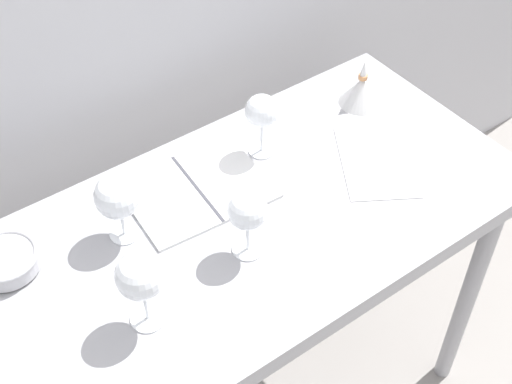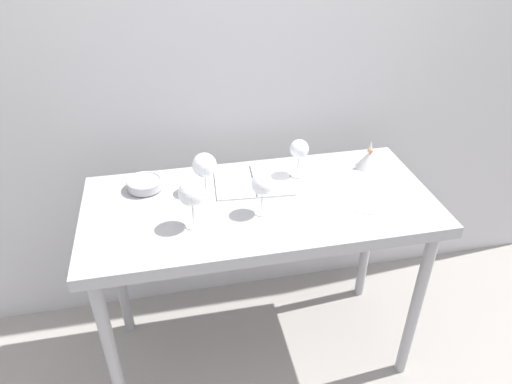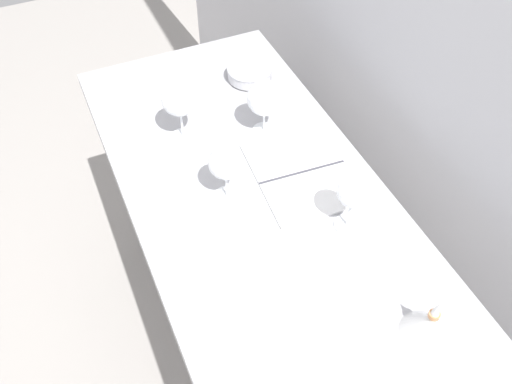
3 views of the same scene
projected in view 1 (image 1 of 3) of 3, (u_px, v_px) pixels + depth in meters
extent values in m
cube|color=#9C9CA1|center=(230.00, 231.00, 1.62)|extent=(1.40, 0.64, 0.04)
cube|color=#9C9CA1|center=(322.00, 332.00, 1.43)|extent=(1.40, 0.01, 0.05)
cylinder|color=#9C9CA1|center=(469.00, 292.00, 2.05)|extent=(0.05, 0.05, 0.86)
cylinder|color=#9C9CA1|center=(349.00, 188.00, 2.35)|extent=(0.05, 0.05, 0.86)
cylinder|color=white|center=(248.00, 249.00, 1.55)|extent=(0.07, 0.07, 0.00)
cylinder|color=white|center=(248.00, 235.00, 1.52)|extent=(0.01, 0.01, 0.08)
sphere|color=white|center=(247.00, 210.00, 1.46)|extent=(0.09, 0.09, 0.09)
cylinder|color=maroon|center=(247.00, 215.00, 1.47)|extent=(0.06, 0.06, 0.02)
cylinder|color=white|center=(261.00, 151.00, 1.77)|extent=(0.06, 0.06, 0.00)
cylinder|color=white|center=(262.00, 136.00, 1.74)|extent=(0.01, 0.01, 0.09)
sphere|color=white|center=(262.00, 111.00, 1.68)|extent=(0.08, 0.08, 0.08)
cylinder|color=#5E1716|center=(262.00, 115.00, 1.69)|extent=(0.06, 0.06, 0.02)
cylinder|color=white|center=(125.00, 234.00, 1.58)|extent=(0.07, 0.07, 0.00)
cylinder|color=white|center=(122.00, 222.00, 1.55)|extent=(0.01, 0.01, 0.07)
sphere|color=white|center=(117.00, 196.00, 1.50)|extent=(0.10, 0.10, 0.10)
cylinder|color=maroon|center=(119.00, 202.00, 1.51)|extent=(0.07, 0.07, 0.03)
cylinder|color=white|center=(148.00, 318.00, 1.42)|extent=(0.07, 0.07, 0.00)
cylinder|color=white|center=(145.00, 304.00, 1.39)|extent=(0.01, 0.01, 0.09)
sphere|color=white|center=(140.00, 276.00, 1.33)|extent=(0.10, 0.10, 0.10)
cylinder|color=maroon|center=(141.00, 281.00, 1.34)|extent=(0.07, 0.07, 0.02)
cube|color=silver|center=(166.00, 202.00, 1.65)|extent=(0.18, 0.26, 0.01)
cube|color=silver|center=(227.00, 177.00, 1.71)|extent=(0.18, 0.26, 0.01)
cube|color=#3F3F47|center=(197.00, 189.00, 1.68)|extent=(0.03, 0.25, 0.01)
cube|color=white|center=(377.00, 162.00, 1.75)|extent=(0.28, 0.31, 0.00)
cylinder|color=#4C4C4C|center=(8.00, 267.00, 1.51)|extent=(0.13, 0.13, 0.01)
cylinder|color=#B7B7BC|center=(6.00, 261.00, 1.50)|extent=(0.14, 0.14, 0.03)
torus|color=#B7B7BC|center=(3.00, 256.00, 1.49)|extent=(0.15, 0.15, 0.01)
cone|color=silver|center=(361.00, 91.00, 1.88)|extent=(0.12, 0.12, 0.08)
cylinder|color=#C17F4C|center=(363.00, 77.00, 1.85)|extent=(0.02, 0.02, 0.01)
cone|color=silver|center=(364.00, 68.00, 1.83)|extent=(0.02, 0.02, 0.04)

